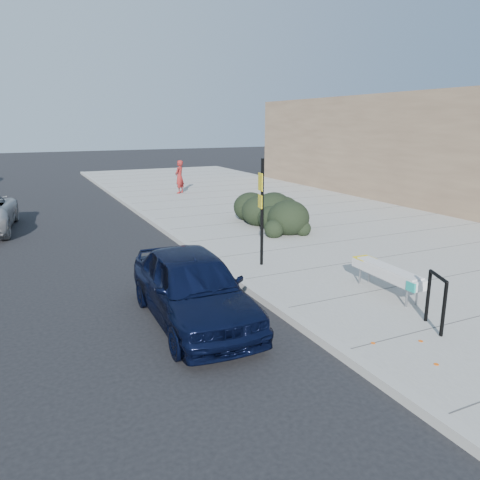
% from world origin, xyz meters
% --- Properties ---
extents(ground, '(120.00, 120.00, 0.00)m').
position_xyz_m(ground, '(0.00, 0.00, 0.00)').
color(ground, black).
rests_on(ground, ground).
extents(sidewalk_near, '(11.20, 50.00, 0.15)m').
position_xyz_m(sidewalk_near, '(5.60, 5.00, 0.07)').
color(sidewalk_near, gray).
rests_on(sidewalk_near, ground).
extents(curb_near, '(0.22, 50.00, 0.17)m').
position_xyz_m(curb_near, '(0.00, 5.00, 0.08)').
color(curb_near, '#9E9E99').
rests_on(curb_near, ground).
extents(bench, '(0.51, 2.05, 0.61)m').
position_xyz_m(bench, '(2.50, -0.24, 0.64)').
color(bench, gray).
rests_on(bench, sidewalk_near).
extents(bike_rack, '(0.33, 0.66, 1.04)m').
position_xyz_m(bike_rack, '(2.02, -2.00, 0.78)').
color(bike_rack, black).
rests_on(bike_rack, sidewalk_near).
extents(sign_post, '(0.13, 0.32, 2.81)m').
position_xyz_m(sign_post, '(1.02, 2.89, 1.73)').
color(sign_post, black).
rests_on(sign_post, sidewalk_near).
extents(hedge, '(2.07, 3.79, 1.38)m').
position_xyz_m(hedge, '(3.70, 7.00, 0.84)').
color(hedge, black).
rests_on(hedge, sidewalk_near).
extents(sedan_navy, '(1.81, 4.28, 1.45)m').
position_xyz_m(sedan_navy, '(-1.75, 0.54, 0.72)').
color(sedan_navy, black).
rests_on(sedan_navy, ground).
extents(pedestrian, '(0.75, 0.74, 1.75)m').
position_xyz_m(pedestrian, '(3.23, 16.19, 1.02)').
color(pedestrian, maroon).
rests_on(pedestrian, sidewalk_near).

